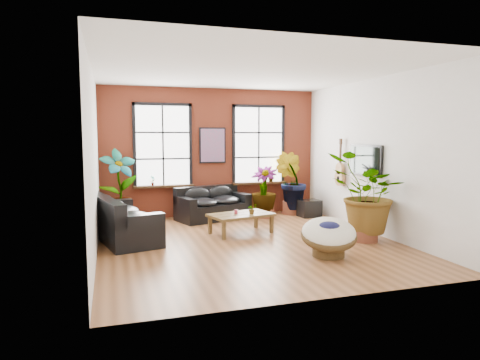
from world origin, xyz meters
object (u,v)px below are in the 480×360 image
at_px(coffee_table, 241,216).
at_px(sofa_back, 212,204).
at_px(sofa_left, 121,220).
at_px(papasan_chair, 329,235).

bearing_deg(coffee_table, sofa_back, 83.20).
height_order(sofa_back, coffee_table, sofa_back).
relative_size(sofa_left, papasan_chair, 1.89).
distance_m(sofa_left, papasan_chair, 4.37).
bearing_deg(coffee_table, sofa_left, 161.52).
distance_m(sofa_back, sofa_left, 2.89).
relative_size(sofa_back, coffee_table, 1.32).
xyz_separation_m(sofa_left, coffee_table, (2.62, -0.19, -0.02)).
height_order(sofa_back, papasan_chair, sofa_back).
relative_size(sofa_back, papasan_chair, 1.55).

